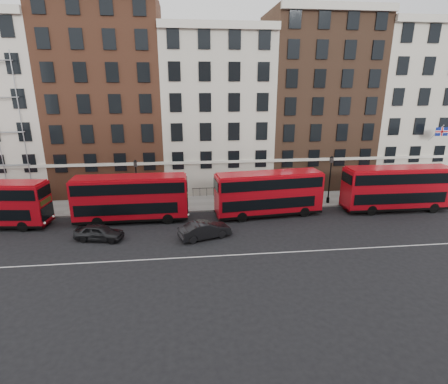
{
  "coord_description": "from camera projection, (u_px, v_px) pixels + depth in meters",
  "views": [
    {
      "loc": [
        -3.98,
        -26.34,
        12.85
      ],
      "look_at": [
        -0.43,
        5.0,
        3.0
      ],
      "focal_mm": 28.0,
      "sensor_mm": 36.0,
      "label": 1
    }
  ],
  "objects": [
    {
      "name": "road_centre_line",
      "position": [
        239.0,
        255.0,
        27.34
      ],
      "size": [
        70.0,
        0.12,
        0.01
      ],
      "primitive_type": "cube",
      "color": "white",
      "rests_on": "ground"
    },
    {
      "name": "car_front",
      "position": [
        205.0,
        230.0,
        30.13
      ],
      "size": [
        4.78,
        2.93,
        1.49
      ],
      "primitive_type": "imported",
      "rotation": [
        0.0,
        0.0,
        1.89
      ],
      "color": "black",
      "rests_on": "ground"
    },
    {
      "name": "bus_b",
      "position": [
        131.0,
        197.0,
        33.33
      ],
      "size": [
        10.75,
        2.67,
        4.5
      ],
      "rotation": [
        0.0,
        0.0,
        0.01
      ],
      "color": "#B00913",
      "rests_on": "ground"
    },
    {
      "name": "pavement",
      "position": [
        222.0,
        202.0,
        39.17
      ],
      "size": [
        80.0,
        5.0,
        0.15
      ],
      "primitive_type": "cube",
      "color": "gray",
      "rests_on": "ground"
    },
    {
      "name": "iron_railings",
      "position": [
        220.0,
        192.0,
        41.09
      ],
      "size": [
        6.6,
        0.06,
        1.0
      ],
      "primitive_type": null,
      "color": "black",
      "rests_on": "pavement"
    },
    {
      "name": "kerb",
      "position": [
        225.0,
        210.0,
        36.8
      ],
      "size": [
        80.0,
        0.3,
        0.16
      ],
      "primitive_type": "cube",
      "color": "gray",
      "rests_on": "ground"
    },
    {
      "name": "traffic_light",
      "position": [
        427.0,
        181.0,
        38.97
      ],
      "size": [
        0.25,
        0.45,
        3.27
      ],
      "color": "black",
      "rests_on": "pavement"
    },
    {
      "name": "lamp_post_left",
      "position": [
        137.0,
        182.0,
        36.03
      ],
      "size": [
        0.44,
        0.44,
        5.33
      ],
      "color": "black",
      "rests_on": "pavement"
    },
    {
      "name": "ground",
      "position": [
        236.0,
        244.0,
        29.24
      ],
      "size": [
        120.0,
        120.0,
        0.0
      ],
      "primitive_type": "plane",
      "color": "black",
      "rests_on": "ground"
    },
    {
      "name": "car_rear",
      "position": [
        99.0,
        232.0,
        29.75
      ],
      "size": [
        4.38,
        2.49,
        1.4
      ],
      "primitive_type": "imported",
      "rotation": [
        0.0,
        0.0,
        1.36
      ],
      "color": "#232326",
      "rests_on": "ground"
    },
    {
      "name": "building_terrace",
      "position": [
        213.0,
        105.0,
        43.11
      ],
      "size": [
        64.0,
        11.95,
        22.0
      ],
      "color": "beige",
      "rests_on": "ground"
    },
    {
      "name": "bus_d",
      "position": [
        397.0,
        187.0,
        36.21
      ],
      "size": [
        11.17,
        2.8,
        4.68
      ],
      "rotation": [
        0.0,
        0.0,
        -0.01
      ],
      "color": "#B00913",
      "rests_on": "ground"
    },
    {
      "name": "lamp_post_right",
      "position": [
        330.0,
        177.0,
        37.93
      ],
      "size": [
        0.44,
        0.44,
        5.33
      ],
      "color": "black",
      "rests_on": "pavement"
    },
    {
      "name": "bus_c",
      "position": [
        268.0,
        193.0,
        34.78
      ],
      "size": [
        10.89,
        3.64,
        4.49
      ],
      "rotation": [
        0.0,
        0.0,
        0.1
      ],
      "color": "#B00913",
      "rests_on": "ground"
    }
  ]
}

